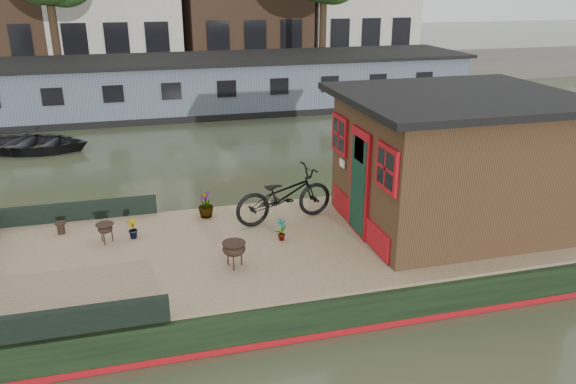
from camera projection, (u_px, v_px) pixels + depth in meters
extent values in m
plane|color=#303824|center=(334.00, 268.00, 10.17)|extent=(120.00, 120.00, 0.00)
cube|color=black|center=(334.00, 253.00, 10.06)|extent=(12.00, 4.00, 0.60)
cube|color=maroon|center=(334.00, 265.00, 10.15)|extent=(12.02, 4.02, 0.10)
cube|color=#9B8060|center=(335.00, 237.00, 9.95)|extent=(11.80, 3.80, 0.05)
cube|color=black|center=(75.00, 211.00, 10.53)|extent=(3.00, 0.12, 0.35)
cube|color=black|center=(48.00, 324.00, 7.05)|extent=(3.00, 0.12, 0.35)
cube|color=black|center=(453.00, 164.00, 10.07)|extent=(3.50, 3.00, 2.30)
cube|color=black|center=(460.00, 97.00, 9.65)|extent=(4.00, 3.50, 0.12)
cube|color=maroon|center=(360.00, 183.00, 9.71)|extent=(0.06, 0.80, 1.90)
cube|color=black|center=(358.00, 186.00, 9.72)|extent=(0.04, 0.64, 1.70)
cube|color=maroon|center=(387.00, 168.00, 8.55)|extent=(0.06, 0.72, 0.72)
cube|color=maroon|center=(340.00, 134.00, 10.45)|extent=(0.06, 0.72, 0.72)
imported|color=black|center=(284.00, 195.00, 10.41)|extent=(2.01, 1.01, 1.01)
imported|color=brown|center=(281.00, 230.00, 9.69)|extent=(0.26, 0.24, 0.41)
imported|color=brown|center=(132.00, 229.00, 9.79)|extent=(0.23, 0.24, 0.35)
imported|color=#905B27|center=(206.00, 204.00, 10.64)|extent=(0.33, 0.33, 0.52)
cylinder|color=black|center=(61.00, 228.00, 9.98)|extent=(0.19, 0.19, 0.22)
imported|color=black|center=(29.00, 139.00, 17.11)|extent=(4.20, 3.52, 0.75)
cube|color=#50586B|center=(219.00, 85.00, 22.49)|extent=(20.00, 4.00, 2.00)
cube|color=black|center=(218.00, 58.00, 22.12)|extent=(20.40, 4.40, 0.12)
cube|color=black|center=(220.00, 107.00, 22.79)|extent=(20.00, 4.05, 0.24)
cube|color=#47443F|center=(201.00, 75.00, 28.56)|extent=(60.00, 6.00, 0.90)
cylinder|color=#332316|center=(54.00, 30.00, 24.77)|extent=(0.36, 0.36, 4.00)
cylinder|color=#332316|center=(323.00, 25.00, 27.79)|extent=(0.36, 0.36, 4.00)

